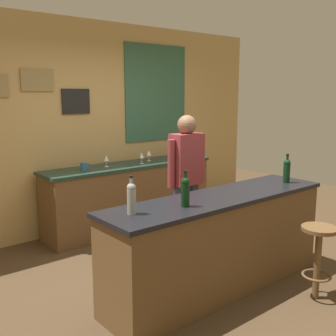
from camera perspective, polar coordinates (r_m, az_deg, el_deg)
name	(u,v)px	position (r m, az deg, el deg)	size (l,w,h in m)	color
ground_plane	(190,274)	(4.38, 3.03, -14.62)	(10.00, 10.00, 0.00)	#4C3823
back_wall	(90,126)	(5.65, -10.80, 5.84)	(6.00, 0.09, 2.80)	tan
bar_counter	(219,243)	(3.94, 7.11, -10.35)	(2.42, 0.60, 0.92)	brown
side_counter	(130,196)	(5.68, -5.26, -3.88)	(2.48, 0.56, 0.90)	brown
bartender	(186,177)	(4.51, 2.60, -1.30)	(0.52, 0.21, 1.62)	#384766
bar_stool	(318,250)	(3.97, 20.25, -10.74)	(0.32, 0.32, 0.68)	brown
wine_bottle_a	(132,197)	(3.19, -5.12, -4.08)	(0.07, 0.07, 0.31)	#999E99
wine_bottle_b	(185,191)	(3.39, 2.43, -3.18)	(0.07, 0.07, 0.31)	black
wine_bottle_c	(287,170)	(4.47, 16.26, -0.26)	(0.07, 0.07, 0.31)	black
wine_glass_a	(106,159)	(5.38, -8.62, 1.32)	(0.07, 0.07, 0.16)	silver
wine_glass_b	(142,156)	(5.57, -3.72, 1.72)	(0.07, 0.07, 0.16)	silver
wine_glass_c	(149,153)	(5.80, -2.69, 2.07)	(0.07, 0.07, 0.16)	silver
wine_glass_d	(190,150)	(6.17, 3.11, 2.58)	(0.07, 0.07, 0.16)	silver
coffee_mug	(84,166)	(5.21, -11.68, 0.22)	(0.12, 0.08, 0.09)	#336699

